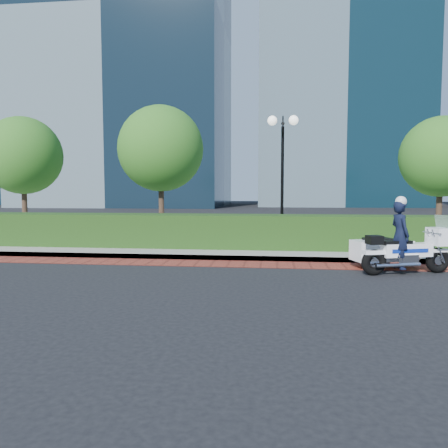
# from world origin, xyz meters

# --- Properties ---
(ground) EXTENTS (120.00, 120.00, 0.00)m
(ground) POSITION_xyz_m (0.00, 0.00, 0.00)
(ground) COLOR black
(ground) RESTS_ON ground
(brick_strip) EXTENTS (60.00, 1.00, 0.01)m
(brick_strip) POSITION_xyz_m (0.00, 1.50, 0.01)
(brick_strip) COLOR maroon
(brick_strip) RESTS_ON ground
(sidewalk) EXTENTS (60.00, 8.00, 0.15)m
(sidewalk) POSITION_xyz_m (0.00, 6.00, 0.07)
(sidewalk) COLOR gray
(sidewalk) RESTS_ON ground
(hedge_main) EXTENTS (18.00, 1.20, 1.00)m
(hedge_main) POSITION_xyz_m (0.00, 3.60, 0.65)
(hedge_main) COLOR black
(hedge_main) RESTS_ON sidewalk
(lamppost) EXTENTS (1.02, 0.70, 4.21)m
(lamppost) POSITION_xyz_m (1.00, 5.20, 2.96)
(lamppost) COLOR black
(lamppost) RESTS_ON sidewalk
(tree_a) EXTENTS (3.00, 3.00, 4.58)m
(tree_a) POSITION_xyz_m (-9.00, 6.50, 3.22)
(tree_a) COLOR #332319
(tree_a) RESTS_ON sidewalk
(tree_b) EXTENTS (3.20, 3.20, 4.89)m
(tree_b) POSITION_xyz_m (-3.50, 6.50, 3.43)
(tree_b) COLOR #332319
(tree_b) RESTS_ON sidewalk
(tree_c) EXTENTS (2.80, 2.80, 4.30)m
(tree_c) POSITION_xyz_m (6.50, 6.50, 3.05)
(tree_c) COLOR #332319
(tree_c) RESTS_ON sidewalk
(tower_left) EXTENTS (22.00, 16.00, 40.00)m
(tower_left) POSITION_xyz_m (-16.00, 40.00, 20.00)
(tower_left) COLOR black
(tower_left) RESTS_ON ground
(tower_center) EXTENTS (18.00, 15.00, 46.00)m
(tower_center) POSITION_xyz_m (8.00, 44.00, 23.00)
(tower_center) COLOR black
(tower_center) RESTS_ON ground
(police_motorcycle) EXTENTS (2.22, 1.61, 1.78)m
(police_motorcycle) POSITION_xyz_m (3.56, 0.91, 0.61)
(police_motorcycle) COLOR black
(police_motorcycle) RESTS_ON ground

